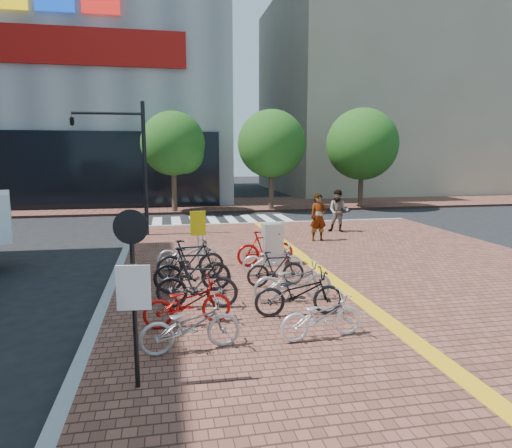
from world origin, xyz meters
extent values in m
plane|color=black|center=(0.00, 0.00, 0.00)|extent=(120.00, 120.00, 0.00)
cube|color=gold|center=(2.00, -5.00, 0.16)|extent=(0.40, 34.00, 0.01)
cube|color=gray|center=(3.00, 12.00, 0.08)|extent=(14.00, 0.25, 0.15)
cube|color=brown|center=(0.00, 21.00, 0.07)|extent=(70.00, 8.00, 0.15)
cube|color=gray|center=(18.00, 32.00, 9.00)|extent=(20.00, 18.00, 18.00)
cube|color=silver|center=(-3.00, 14.00, 0.01)|extent=(0.50, 4.00, 0.01)
cube|color=silver|center=(-2.00, 14.00, 0.01)|extent=(0.50, 4.00, 0.01)
cube|color=silver|center=(-1.00, 14.00, 0.01)|extent=(0.50, 4.00, 0.01)
cube|color=silver|center=(0.00, 14.00, 0.01)|extent=(0.50, 4.00, 0.01)
cube|color=silver|center=(1.00, 14.00, 0.01)|extent=(0.50, 4.00, 0.01)
cube|color=silver|center=(2.00, 14.00, 0.01)|extent=(0.50, 4.00, 0.01)
cube|color=silver|center=(3.00, 14.00, 0.01)|extent=(0.50, 4.00, 0.01)
cube|color=silver|center=(4.00, 14.00, 0.01)|extent=(0.50, 4.00, 0.01)
cylinder|color=#38281E|center=(-2.00, 17.50, 1.45)|extent=(0.32, 0.32, 2.60)
sphere|color=#194714|center=(-2.00, 17.50, 4.20)|extent=(3.80, 3.80, 3.80)
sphere|color=#194714|center=(-1.40, 17.20, 3.60)|extent=(2.40, 2.40, 2.40)
cylinder|color=#38281E|center=(4.00, 17.50, 1.45)|extent=(0.32, 0.32, 2.60)
sphere|color=#194714|center=(4.00, 17.50, 4.20)|extent=(4.20, 4.20, 4.20)
sphere|color=#194714|center=(4.60, 17.20, 3.60)|extent=(2.40, 2.40, 2.40)
cylinder|color=#38281E|center=(10.00, 17.50, 1.45)|extent=(0.32, 0.32, 2.60)
sphere|color=#194714|center=(10.00, 17.50, 4.20)|extent=(4.60, 4.60, 4.60)
sphere|color=#194714|center=(10.60, 17.20, 3.60)|extent=(2.40, 2.40, 2.40)
imported|color=#A3A3A7|center=(-2.13, -2.61, 0.63)|extent=(1.89, 0.90, 0.95)
imported|color=#B1100C|center=(-2.12, -1.36, 0.62)|extent=(1.87, 0.88, 0.95)
imported|color=black|center=(-1.87, -0.33, 0.71)|extent=(1.94, 0.89, 1.12)
imported|color=black|center=(-1.90, 0.90, 0.73)|extent=(1.97, 0.62, 1.17)
imported|color=black|center=(-1.87, 2.08, 0.72)|extent=(1.93, 0.73, 1.13)
imported|color=silver|center=(-1.90, 3.30, 0.63)|extent=(1.90, 0.82, 0.97)
imported|color=white|center=(0.33, -2.53, 0.59)|extent=(1.75, 0.82, 0.89)
imported|color=black|center=(0.26, -1.26, 0.66)|extent=(1.98, 0.79, 1.02)
imported|color=#ADADB2|center=(0.39, -0.32, 0.65)|extent=(1.92, 0.69, 1.00)
imported|color=black|center=(0.30, 0.99, 0.62)|extent=(1.59, 0.51, 0.94)
imported|color=silver|center=(0.46, 2.05, 0.61)|extent=(1.81, 0.89, 0.91)
imported|color=#A60F0B|center=(0.50, 3.23, 0.70)|extent=(1.87, 0.68, 1.10)
imported|color=gray|center=(3.45, 6.80, 1.10)|extent=(0.72, 0.49, 1.90)
imported|color=#4A4D5E|center=(4.99, 8.59, 1.09)|extent=(1.15, 1.08, 1.88)
cube|color=silver|center=(0.74, 3.28, 0.81)|extent=(0.63, 0.48, 1.31)
cylinder|color=#B7B7BC|center=(-1.56, 3.51, 1.00)|extent=(0.07, 0.07, 1.69)
cube|color=yellow|center=(-1.56, 3.47, 1.51)|extent=(0.47, 0.05, 0.75)
cylinder|color=black|center=(-2.99, -3.73, 1.49)|extent=(0.08, 0.08, 2.68)
cylinder|color=black|center=(-2.99, -3.78, 2.61)|extent=(0.50, 0.08, 0.50)
cube|color=silver|center=(-2.99, -3.78, 1.71)|extent=(0.49, 0.08, 0.67)
cylinder|color=black|center=(-3.33, 9.53, 2.95)|extent=(0.17, 0.17, 5.60)
cylinder|color=black|center=(-4.74, 9.53, 5.24)|extent=(2.80, 0.11, 0.11)
imported|color=black|center=(-6.14, 9.53, 4.96)|extent=(0.25, 1.16, 0.47)
camera|label=1|loc=(-2.49, -10.37, 3.64)|focal=32.00mm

